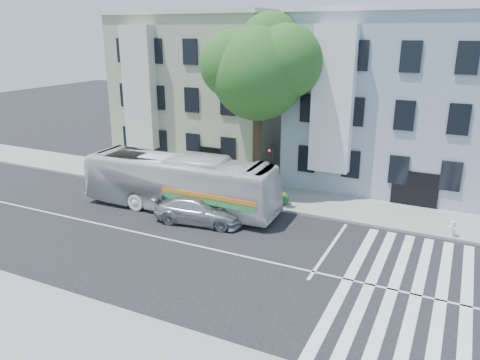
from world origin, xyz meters
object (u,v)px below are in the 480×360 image
Objects in this scene: sedan at (199,210)px; traffic_signal at (271,168)px; fire_hydrant at (452,228)px; bus at (180,183)px.

sedan is 1.26× the size of traffic_signal.
bus is at bearing -170.18° from fire_hydrant.
fire_hydrant is at bearing -81.68° from sedan.
traffic_signal is 9.87m from fire_hydrant.
fire_hydrant is (9.66, 0.36, -1.97)m from traffic_signal.
fire_hydrant is at bearing 12.65° from traffic_signal.
bus is at bearing -145.24° from traffic_signal.
bus is 2.95× the size of traffic_signal.
traffic_signal is at bearing -47.67° from sedan.
bus is 14.65m from fire_hydrant.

